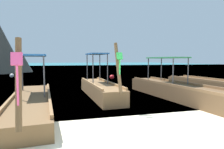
% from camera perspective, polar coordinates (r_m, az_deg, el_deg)
% --- Properties ---
extents(ground, '(120.00, 120.00, 0.00)m').
position_cam_1_polar(ground, '(4.76, 11.94, -17.69)').
color(ground, beige).
extents(sea_water, '(120.00, 120.00, 0.00)m').
position_cam_1_polar(sea_water, '(65.66, -13.02, 2.73)').
color(sea_water, teal).
rests_on(sea_water, ground).
extents(longtail_boat_pink_ribbon, '(1.81, 6.81, 2.23)m').
position_cam_1_polar(longtail_boat_pink_ribbon, '(7.48, -22.98, -7.34)').
color(longtail_boat_pink_ribbon, brown).
rests_on(longtail_boat_pink_ribbon, ground).
extents(longtail_boat_green_ribbon, '(1.29, 5.53, 2.40)m').
position_cam_1_polar(longtail_boat_green_ribbon, '(9.30, -3.68, -4.26)').
color(longtail_boat_green_ribbon, brown).
rests_on(longtail_boat_green_ribbon, ground).
extents(longtail_boat_yellow_ribbon, '(1.89, 7.31, 2.91)m').
position_cam_1_polar(longtail_boat_yellow_ribbon, '(9.20, 19.05, -4.60)').
color(longtail_boat_yellow_ribbon, brown).
rests_on(longtail_boat_yellow_ribbon, ground).
extents(longtail_boat_red_ribbon, '(1.80, 6.96, 2.81)m').
position_cam_1_polar(longtail_boat_red_ribbon, '(11.77, 28.29, -3.20)').
color(longtail_boat_red_ribbon, brown).
rests_on(longtail_boat_red_ribbon, ground).
extents(mooring_buoy_near, '(0.43, 0.43, 0.43)m').
position_cam_1_polar(mooring_buoy_near, '(17.30, -0.03, -0.80)').
color(mooring_buoy_near, red).
rests_on(mooring_buoy_near, sea_water).
extents(mooring_buoy_far, '(0.41, 0.41, 0.41)m').
position_cam_1_polar(mooring_buoy_far, '(21.58, -27.78, -0.30)').
color(mooring_buoy_far, white).
rests_on(mooring_buoy_far, sea_water).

